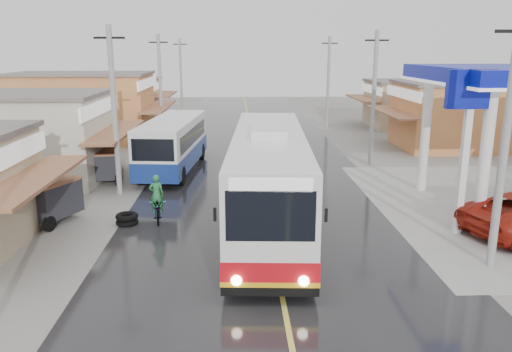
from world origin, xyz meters
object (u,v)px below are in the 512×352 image
Objects in this scene: second_bus at (173,143)px; tyre_stack at (127,219)px; cyclist at (158,206)px; tricycle_near at (52,198)px; coach_bus at (269,179)px; tricycle_far at (106,164)px.

tyre_stack is (-0.82, -9.19, -1.39)m from second_bus.
tyre_stack is at bearing -170.45° from cyclist.
cyclist is 4.27m from tricycle_near.
coach_bus reaches higher than cyclist.
cyclist is (0.38, -8.80, -0.96)m from second_bus.
cyclist is 2.22× the size of tyre_stack.
second_bus reaches higher than tyre_stack.
second_bus reaches higher than tricycle_near.
cyclist reaches higher than tricycle_far.
second_bus is 3.42× the size of tricycle_near.
tricycle_far is (0.56, 6.37, -0.04)m from tricycle_near.
second_bus is (-4.89, 9.63, -0.34)m from coach_bus.
tyre_stack is at bearing 16.34° from tricycle_near.
cyclist is at bearing -81.93° from second_bus.
tricycle_far reaches higher than tyre_stack.
cyclist is at bearing -68.11° from tricycle_far.
cyclist reaches higher than tyre_stack.
tyre_stack is (-5.71, 0.44, -1.73)m from coach_bus.
cyclist is at bearing 172.88° from coach_bus.
second_bus is 4.18× the size of tricycle_far.
tricycle_far is (-8.20, 7.23, -1.00)m from coach_bus.
cyclist is 0.74× the size of tricycle_near.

